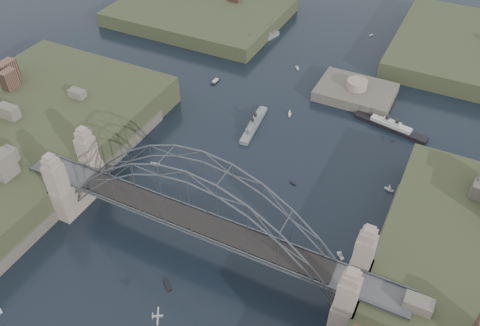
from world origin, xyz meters
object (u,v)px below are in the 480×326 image
naval_cruiser_near (254,124)px  bridge (198,209)px  naval_cruiser_far (260,41)px  ocean_liner (390,127)px  fort_island (355,97)px

naval_cruiser_near → bridge: bearing=-79.0°
naval_cruiser_far → ocean_liner: bearing=-28.5°
bridge → fort_island: bridge is taller
fort_island → bridge: bearing=-99.7°
naval_cruiser_far → ocean_liner: 59.36m
naval_cruiser_far → bridge: bearing=-72.8°
bridge → naval_cruiser_near: size_ratio=4.91×
naval_cruiser_near → naval_cruiser_far: (-18.59, 44.04, 0.17)m
fort_island → naval_cruiser_near: fort_island is taller
ocean_liner → naval_cruiser_near: bearing=-154.9°
naval_cruiser_near → ocean_liner: (33.58, 15.72, -0.01)m
bridge → ocean_liner: bridge is taller
naval_cruiser_near → ocean_liner: size_ratio=0.83×
naval_cruiser_near → naval_cruiser_far: bearing=112.9°
fort_island → naval_cruiser_far: (-39.01, 17.31, 1.30)m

